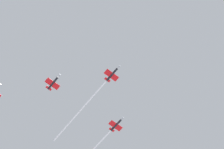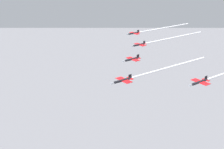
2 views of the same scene
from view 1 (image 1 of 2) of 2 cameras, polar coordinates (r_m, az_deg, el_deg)
name	(u,v)px [view 1 (image 1 of 2)]	position (r m, az deg, el deg)	size (l,w,h in m)	color
jet_lead	(92,97)	(186.50, -3.04, -3.45)	(37.92, 40.09, 2.13)	black
jet_port_inner	(100,143)	(200.97, -1.90, -10.24)	(34.84, 36.83, 2.13)	black
jet_starboard_inner	(53,83)	(184.26, -8.85, -1.23)	(8.39, 8.71, 2.13)	black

